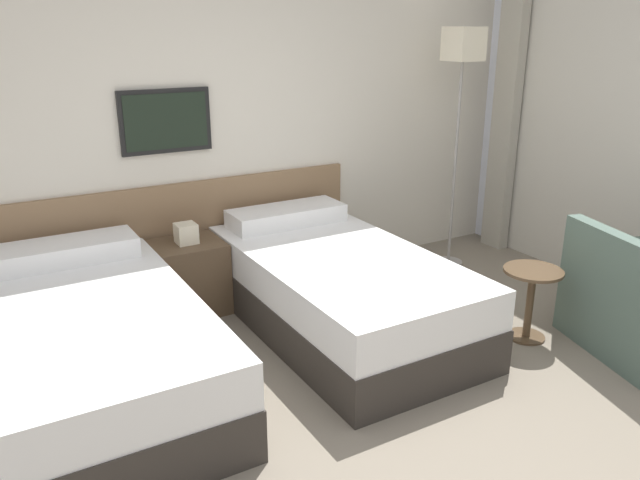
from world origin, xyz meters
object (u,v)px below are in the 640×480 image
object	(u,v)px
bed_near_window	(339,289)
side_table	(531,291)
nightstand	(189,276)
floor_lamp	(462,64)
bed_near_door	(96,347)

from	to	relation	value
bed_near_window	side_table	bearing A→B (deg)	-37.87
nightstand	side_table	xyz separation A→B (m)	(1.78, -1.52, 0.07)
side_table	floor_lamp	bearing A→B (deg)	69.99
bed_near_door	floor_lamp	world-z (taller)	floor_lamp
bed_near_window	side_table	world-z (taller)	bed_near_window
bed_near_window	bed_near_door	bearing A→B (deg)	180.00
bed_near_window	side_table	xyz separation A→B (m)	(0.99, -0.77, 0.06)
bed_near_door	floor_lamp	size ratio (longest dim) A/B	1.04
bed_near_window	nightstand	world-z (taller)	bed_near_window
nightstand	side_table	bearing A→B (deg)	-40.42
bed_near_window	floor_lamp	distance (m)	2.10
nightstand	floor_lamp	size ratio (longest dim) A/B	0.34
bed_near_door	floor_lamp	distance (m)	3.40
bed_near_door	nightstand	size ratio (longest dim) A/B	3.08
bed_near_window	nightstand	bearing A→B (deg)	136.67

